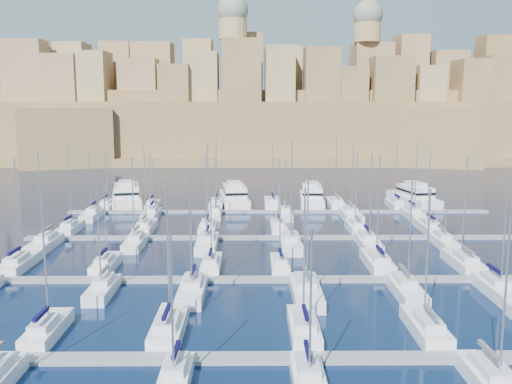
{
  "coord_description": "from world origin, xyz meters",
  "views": [
    {
      "loc": [
        -5.38,
        -80.19,
        22.07
      ],
      "look_at": [
        -4.72,
        6.0,
        8.36
      ],
      "focal_mm": 40.0,
      "sensor_mm": 36.0,
      "label": 1
    }
  ],
  "objects_px": {
    "motor_yacht_b": "(234,196)",
    "sailboat_2": "(169,327)",
    "sailboat_4": "(426,327)",
    "motor_yacht_c": "(312,197)",
    "motor_yacht_a": "(127,195)",
    "motor_yacht_d": "(414,196)"
  },
  "relations": [
    {
      "from": "motor_yacht_a",
      "to": "motor_yacht_b",
      "type": "distance_m",
      "value": 23.65
    },
    {
      "from": "motor_yacht_b",
      "to": "motor_yacht_d",
      "type": "distance_m",
      "value": 39.08
    },
    {
      "from": "sailboat_2",
      "to": "sailboat_4",
      "type": "distance_m",
      "value": 24.59
    },
    {
      "from": "sailboat_2",
      "to": "motor_yacht_c",
      "type": "distance_m",
      "value": 72.7
    },
    {
      "from": "motor_yacht_a",
      "to": "motor_yacht_c",
      "type": "distance_m",
      "value": 40.47
    },
    {
      "from": "motor_yacht_b",
      "to": "motor_yacht_c",
      "type": "distance_m",
      "value": 16.82
    },
    {
      "from": "motor_yacht_b",
      "to": "sailboat_2",
      "type": "bearing_deg",
      "value": -93.38
    },
    {
      "from": "sailboat_4",
      "to": "motor_yacht_c",
      "type": "bearing_deg",
      "value": 92.98
    },
    {
      "from": "motor_yacht_a",
      "to": "motor_yacht_b",
      "type": "bearing_deg",
      "value": -2.51
    },
    {
      "from": "motor_yacht_a",
      "to": "motor_yacht_c",
      "type": "bearing_deg",
      "value": -2.52
    },
    {
      "from": "motor_yacht_a",
      "to": "sailboat_4",
      "type": "bearing_deg",
      "value": -58.4
    },
    {
      "from": "motor_yacht_b",
      "to": "motor_yacht_d",
      "type": "xyz_separation_m",
      "value": [
        39.08,
        -0.51,
        0.0
      ]
    },
    {
      "from": "sailboat_2",
      "to": "motor_yacht_a",
      "type": "relative_size",
      "value": 0.74
    },
    {
      "from": "sailboat_4",
      "to": "sailboat_2",
      "type": "bearing_deg",
      "value": 179.44
    },
    {
      "from": "sailboat_4",
      "to": "motor_yacht_b",
      "type": "height_order",
      "value": "sailboat_4"
    },
    {
      "from": "sailboat_2",
      "to": "motor_yacht_a",
      "type": "xyz_separation_m",
      "value": [
        -19.48,
        71.38,
        0.97
      ]
    },
    {
      "from": "sailboat_2",
      "to": "motor_yacht_d",
      "type": "relative_size",
      "value": 0.88
    },
    {
      "from": "motor_yacht_b",
      "to": "motor_yacht_d",
      "type": "bearing_deg",
      "value": -0.75
    },
    {
      "from": "sailboat_4",
      "to": "motor_yacht_a",
      "type": "xyz_separation_m",
      "value": [
        -44.07,
        71.62,
        0.98
      ]
    },
    {
      "from": "sailboat_4",
      "to": "motor_yacht_b",
      "type": "distance_m",
      "value": 73.49
    },
    {
      "from": "motor_yacht_a",
      "to": "motor_yacht_c",
      "type": "xyz_separation_m",
      "value": [
        40.44,
        -1.78,
        0.0
      ]
    },
    {
      "from": "motor_yacht_a",
      "to": "motor_yacht_d",
      "type": "bearing_deg",
      "value": -1.41
    }
  ]
}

